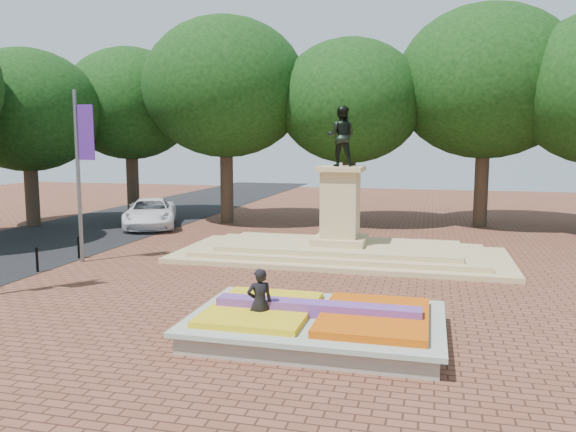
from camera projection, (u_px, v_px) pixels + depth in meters
The scene contains 6 objects.
ground at pixel (296, 311), 16.40m from camera, with size 90.00×90.00×0.00m, color brown.
flower_bed at pixel (318, 323), 14.18m from camera, with size 6.30×4.30×0.91m.
monument at pixel (340, 237), 23.97m from camera, with size 14.00×6.00×6.40m.
tree_row_back at pixel (409, 111), 32.25m from camera, with size 44.80×8.80×10.43m.
van at pixel (150, 213), 32.47m from camera, with size 2.76×5.98×1.66m, color white.
pedestrian at pixel (260, 303), 14.09m from camera, with size 0.65×0.43×1.78m, color black.
Camera 1 is at (3.69, -15.46, 4.90)m, focal length 35.00 mm.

